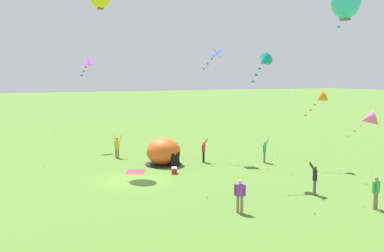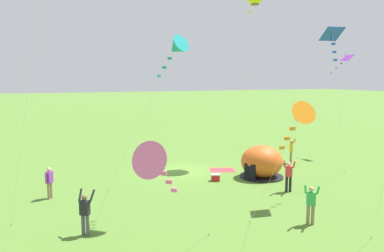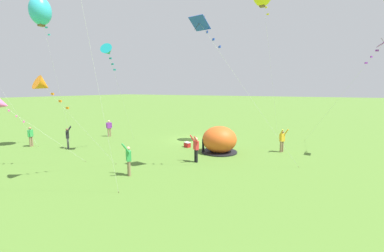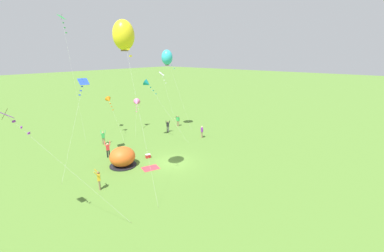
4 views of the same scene
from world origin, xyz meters
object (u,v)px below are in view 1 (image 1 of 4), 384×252
at_px(kite_teal, 264,61).
at_px(kite_pink, 368,119).
at_px(person_far_back, 204,150).
at_px(person_strolling, 315,178).
at_px(kite_orange, 320,98).
at_px(person_near_tent, 240,194).
at_px(person_arms_raised, 265,150).
at_px(kite_purple, 87,65).
at_px(kite_blue, 214,56).
at_px(person_with_toddler, 376,191).
at_px(person_center_field, 117,146).
at_px(cooler_box, 174,170).
at_px(popup_tent, 164,152).

distance_m(kite_teal, kite_pink, 7.75).
distance_m(person_far_back, person_strolling, 11.47).
height_order(person_far_back, kite_orange, kite_orange).
relative_size(person_near_tent, person_arms_raised, 0.91).
height_order(person_strolling, kite_purple, kite_purple).
height_order(person_near_tent, kite_orange, kite_orange).
xyz_separation_m(person_arms_raised, kite_blue, (-3.39, -2.75, 7.41)).
bearing_deg(person_near_tent, person_strolling, 101.34).
height_order(person_with_toddler, kite_pink, kite_pink).
bearing_deg(person_arms_raised, person_near_tent, -38.81).
distance_m(person_center_field, person_strolling, 17.63).
bearing_deg(person_with_toddler, kite_orange, 155.55).
bearing_deg(kite_teal, kite_blue, 174.80).
bearing_deg(cooler_box, person_with_toddler, 27.73).
relative_size(popup_tent, kite_pink, 0.59).
xyz_separation_m(person_arms_raised, kite_orange, (3.07, 2.77, 4.17)).
bearing_deg(person_strolling, kite_orange, 138.41).
bearing_deg(kite_teal, cooler_box, -133.80).
bearing_deg(person_with_toddler, person_strolling, -162.51).
height_order(kite_blue, kite_pink, kite_blue).
distance_m(kite_purple, kite_blue, 12.53).
distance_m(cooler_box, person_strolling, 10.08).
height_order(person_strolling, kite_pink, kite_pink).
distance_m(person_far_back, kite_teal, 9.80).
bearing_deg(cooler_box, kite_purple, -166.32).
bearing_deg(kite_pink, person_center_field, -139.05).
xyz_separation_m(popup_tent, kite_purple, (-10.15, -3.63, 6.77)).
xyz_separation_m(person_center_field, kite_orange, (9.84, 12.84, 4.17)).
xyz_separation_m(popup_tent, person_with_toddler, (15.19, 5.94, -0.03)).
xyz_separation_m(person_with_toddler, kite_orange, (-9.65, 4.39, 4.21)).
distance_m(cooler_box, person_near_tent, 9.74).
xyz_separation_m(person_strolling, kite_purple, (-21.87, -8.48, 6.77)).
bearing_deg(person_near_tent, kite_blue, 157.87).
relative_size(person_near_tent, person_far_back, 0.91).
distance_m(popup_tent, kite_teal, 10.82).
distance_m(popup_tent, kite_blue, 8.88).
relative_size(person_with_toddler, kite_orange, 0.30).
bearing_deg(kite_teal, person_with_toddler, 13.61).
relative_size(person_strolling, kite_orange, 0.33).
xyz_separation_m(person_with_toddler, person_strolling, (-3.47, -1.09, 0.03)).
bearing_deg(person_strolling, kite_purple, -158.81).
distance_m(popup_tent, person_strolling, 12.68).
height_order(kite_purple, kite_orange, kite_purple).
bearing_deg(person_far_back, kite_pink, 34.82).
relative_size(person_arms_raised, kite_pink, 0.40).
relative_size(person_arms_raised, kite_purple, 0.22).
bearing_deg(kite_blue, kite_teal, -5.20).
relative_size(kite_pink, kite_orange, 0.83).
relative_size(popup_tent, person_center_field, 1.49).
distance_m(person_with_toddler, kite_purple, 27.93).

